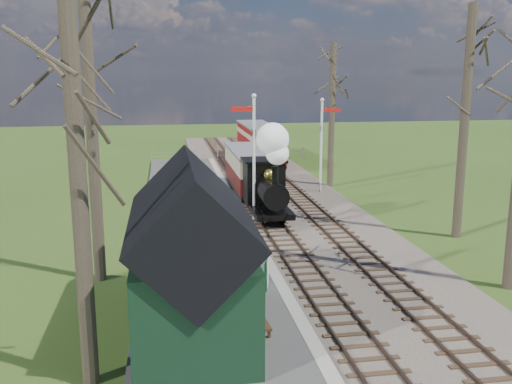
# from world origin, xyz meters

# --- Properties ---
(distant_hills) EXTENTS (114.40, 48.00, 22.02)m
(distant_hills) POSITION_xyz_m (1.40, 64.38, -16.21)
(distant_hills) COLOR #385B23
(distant_hills) RESTS_ON ground
(ballast_bed) EXTENTS (8.00, 60.00, 0.10)m
(ballast_bed) POSITION_xyz_m (1.30, 22.00, 0.05)
(ballast_bed) COLOR brown
(ballast_bed) RESTS_ON ground
(track_near) EXTENTS (1.60, 60.00, 0.15)m
(track_near) POSITION_xyz_m (0.00, 22.00, 0.10)
(track_near) COLOR brown
(track_near) RESTS_ON ground
(track_far) EXTENTS (1.60, 60.00, 0.15)m
(track_far) POSITION_xyz_m (2.60, 22.00, 0.10)
(track_far) COLOR brown
(track_far) RESTS_ON ground
(platform) EXTENTS (5.00, 44.00, 0.20)m
(platform) POSITION_xyz_m (-3.50, 14.00, 0.10)
(platform) COLOR #474442
(platform) RESTS_ON ground
(coping_strip) EXTENTS (0.40, 44.00, 0.21)m
(coping_strip) POSITION_xyz_m (-1.20, 14.00, 0.10)
(coping_strip) COLOR #B2AD9E
(coping_strip) RESTS_ON ground
(station_shed) EXTENTS (3.25, 6.30, 4.78)m
(station_shed) POSITION_xyz_m (-4.30, 4.00, 2.27)
(station_shed) COLOR black
(station_shed) RESTS_ON platform
(semaphore_near) EXTENTS (1.22, 0.24, 6.22)m
(semaphore_near) POSITION_xyz_m (-0.77, 16.00, 3.62)
(semaphore_near) COLOR silver
(semaphore_near) RESTS_ON ground
(semaphore_far) EXTENTS (1.22, 0.24, 5.72)m
(semaphore_far) POSITION_xyz_m (4.37, 22.00, 3.35)
(semaphore_far) COLOR silver
(semaphore_far) RESTS_ON ground
(bare_trees) EXTENTS (15.51, 22.39, 12.00)m
(bare_trees) POSITION_xyz_m (1.33, 10.10, 5.21)
(bare_trees) COLOR #382D23
(bare_trees) RESTS_ON ground
(fence_line) EXTENTS (12.60, 0.08, 1.00)m
(fence_line) POSITION_xyz_m (0.30, 36.00, 0.55)
(fence_line) COLOR slate
(fence_line) RESTS_ON ground
(locomotive) EXTENTS (1.91, 4.46, 4.78)m
(locomotive) POSITION_xyz_m (-0.01, 15.93, 2.19)
(locomotive) COLOR black
(locomotive) RESTS_ON ground
(coach) EXTENTS (2.23, 7.65, 2.35)m
(coach) POSITION_xyz_m (0.00, 22.00, 1.60)
(coach) COLOR black
(coach) RESTS_ON ground
(red_carriage_a) EXTENTS (2.32, 5.75, 2.44)m
(red_carriage_a) POSITION_xyz_m (2.60, 31.32, 1.66)
(red_carriage_a) COLOR black
(red_carriage_a) RESTS_ON ground
(red_carriage_b) EXTENTS (2.32, 5.75, 2.44)m
(red_carriage_b) POSITION_xyz_m (2.60, 36.82, 1.66)
(red_carriage_b) COLOR black
(red_carriage_b) RESTS_ON ground
(sign_board) EXTENTS (0.25, 0.71, 1.04)m
(sign_board) POSITION_xyz_m (-1.74, 6.76, 0.72)
(sign_board) COLOR #104C24
(sign_board) RESTS_ON platform
(bench) EXTENTS (0.59, 1.62, 0.91)m
(bench) POSITION_xyz_m (-2.63, 3.87, 0.62)
(bench) COLOR #412917
(bench) RESTS_ON platform
(person) EXTENTS (0.44, 0.59, 1.46)m
(person) POSITION_xyz_m (-2.83, 3.40, 0.93)
(person) COLOR #1A1F2F
(person) RESTS_ON platform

